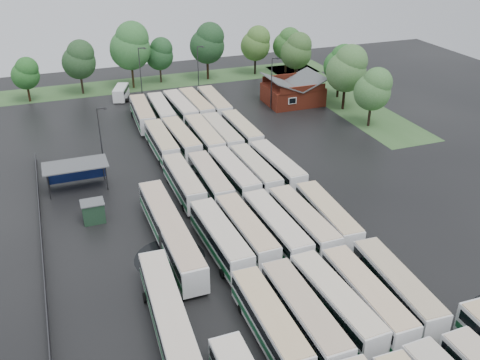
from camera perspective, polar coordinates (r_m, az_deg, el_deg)
name	(u,v)px	position (r m, az deg, el deg)	size (l,w,h in m)	color
ground	(261,251)	(58.48, 2.28, -7.57)	(160.00, 160.00, 0.00)	black
brick_building	(293,94)	(101.88, 5.65, 9.15)	(10.07, 8.60, 5.39)	maroon
wash_shed	(75,167)	(72.83, -17.17, 1.32)	(8.20, 4.20, 3.58)	#2D2D30
utility_hut	(93,211)	(65.23, -15.38, -3.25)	(2.70, 2.20, 2.62)	#183521
grass_strip_north	(153,83)	(115.82, -9.29, 10.21)	(80.00, 10.00, 0.01)	#365C2C
grass_strip_east	(339,97)	(107.07, 10.49, 8.69)	(10.00, 50.00, 0.01)	#365C2C
west_fence	(42,248)	(61.69, -20.34, -6.78)	(0.10, 50.00, 1.20)	#2D2D30
bus_r1c0	(270,322)	(47.03, 3.18, -14.92)	(2.63, 12.16, 3.38)	silver
bus_r1c1	(304,315)	(47.85, 6.81, -14.09)	(2.79, 12.68, 3.53)	silver
bus_r1c2	(335,303)	(49.51, 10.12, -12.77)	(3.24, 12.51, 3.45)	silver
bus_r1c3	(366,297)	(50.68, 13.30, -12.05)	(2.70, 12.43, 3.46)	silver
bus_r1c4	(397,287)	(52.56, 16.36, -10.89)	(3.18, 12.42, 3.43)	silver
bus_r2c0	(220,238)	(57.05, -2.10, -6.22)	(3.17, 12.69, 3.50)	silver
bus_r2c1	(246,231)	(58.23, 0.67, -5.47)	(3.03, 12.46, 3.45)	silver
bus_r2c2	(276,228)	(58.87, 3.85, -5.09)	(3.07, 12.74, 3.52)	silver
bus_r2c3	(303,222)	(60.09, 6.71, -4.51)	(3.03, 12.66, 3.50)	silver
bus_r2c4	(327,216)	(61.66, 9.30, -3.86)	(3.06, 12.36, 3.42)	silver
bus_r3c0	(184,182)	(68.58, -6.02, -0.25)	(2.69, 12.16, 3.38)	silver
bus_r3c1	(210,180)	(68.86, -3.20, 0.00)	(2.66, 12.26, 3.41)	silver
bus_r3c2	(234,175)	(70.07, -0.70, 0.58)	(3.09, 12.52, 3.46)	silver
bus_r3c3	(255,171)	(71.08, 1.61, 0.95)	(2.96, 12.27, 3.40)	silver
bus_r3c4	(277,167)	(72.39, 3.97, 1.43)	(3.23, 12.48, 3.44)	silver
bus_r4c0	(161,143)	(80.55, -8.38, 3.97)	(2.69, 12.34, 3.43)	silver
bus_r4c1	(181,139)	(81.21, -6.27, 4.32)	(3.12, 12.57, 3.47)	silver
bus_r4c2	(204,137)	(81.55, -3.84, 4.55)	(2.76, 12.72, 3.54)	silver
bus_r4c3	(222,135)	(82.41, -1.96, 4.83)	(2.86, 12.52, 3.47)	silver
bus_r4c4	(242,131)	(83.96, 0.18, 5.24)	(2.69, 12.13, 3.37)	silver
bus_r5c0	(143,114)	(92.50, -10.35, 6.96)	(3.18, 12.58, 3.47)	silver
bus_r5c1	(161,111)	(93.28, -8.38, 7.27)	(2.90, 12.38, 3.43)	silver
bus_r5c2	(180,108)	(94.05, -6.39, 7.60)	(3.15, 12.73, 3.52)	silver
bus_r5c3	(196,106)	(94.93, -4.69, 7.87)	(3.06, 12.77, 3.53)	silver
bus_r5c4	(214,104)	(95.47, -2.75, 8.06)	(2.97, 12.87, 3.57)	silver
artic_bus_west_b	(170,232)	(58.47, -7.45, -5.49)	(3.01, 19.29, 3.57)	silver
artic_bus_west_c	(171,324)	(47.09, -7.37, -15.03)	(3.32, 18.42, 3.40)	silver
minibus	(121,92)	(106.14, -12.58, 9.11)	(3.90, 6.11, 2.51)	white
tree_north_0	(26,73)	(108.90, -21.87, 10.54)	(5.16, 5.16, 8.55)	#382013
tree_north_1	(79,59)	(109.95, -16.75, 12.23)	(6.45, 6.45, 10.68)	#2F2219
tree_north_2	(131,45)	(110.89, -11.57, 13.88)	(8.11, 8.11, 13.43)	#362715
tree_north_3	(160,54)	(114.24, -8.53, 13.20)	(5.71, 5.71, 9.46)	#37271D
tree_north_4	(208,43)	(115.12, -3.42, 14.39)	(7.26, 7.26, 12.03)	black
tree_north_5	(256,43)	(118.91, 1.75, 14.39)	(6.39, 6.39, 10.59)	black
tree_north_6	(299,49)	(121.25, 6.30, 13.73)	(4.92, 4.92, 8.15)	black
tree_east_0	(374,89)	(91.64, 14.09, 9.41)	(6.09, 6.09, 10.09)	black
tree_east_1	(348,68)	(98.45, 11.42, 11.62)	(7.17, 7.17, 11.88)	black
tree_east_2	(341,63)	(105.28, 10.75, 12.12)	(6.23, 6.23, 10.32)	black
tree_east_3	(297,51)	(113.15, 6.11, 13.57)	(6.37, 6.37, 10.56)	black
tree_east_4	(288,44)	(120.80, 5.09, 14.29)	(5.99, 5.99, 9.92)	black
lamp_post_ne	(272,80)	(97.35, 3.46, 10.61)	(1.46, 0.28, 9.47)	#2D2D30
lamp_post_nw	(101,135)	(75.82, -14.60, 4.68)	(1.42, 0.28, 9.24)	#2D2D30
lamp_post_back_w	(141,70)	(103.65, -10.53, 11.44)	(1.54, 0.30, 10.03)	#2D2D30
lamp_post_back_e	(199,67)	(106.02, -4.44, 11.96)	(1.45, 0.28, 9.41)	#2D2D30
puddle_2	(170,258)	(57.87, -7.50, -8.24)	(7.55, 7.55, 0.01)	black
puddle_3	(306,271)	(55.90, 7.10, -9.66)	(2.81, 2.81, 0.01)	black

